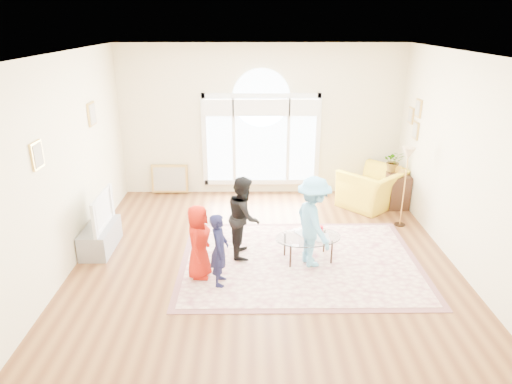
{
  "coord_description": "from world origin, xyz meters",
  "views": [
    {
      "loc": [
        -0.2,
        -6.6,
        3.66
      ],
      "look_at": [
        -0.14,
        0.3,
        1.02
      ],
      "focal_mm": 32.0,
      "sensor_mm": 36.0,
      "label": 1
    }
  ],
  "objects_px": {
    "television": "(97,210)",
    "coffee_table": "(308,238)",
    "area_rug": "(300,261)",
    "armchair": "(373,188)",
    "tv_console": "(100,238)"
  },
  "relations": [
    {
      "from": "television",
      "to": "coffee_table",
      "type": "distance_m",
      "value": 3.47
    },
    {
      "from": "area_rug",
      "to": "armchair",
      "type": "bearing_deg",
      "value": 53.31
    },
    {
      "from": "tv_console",
      "to": "armchair",
      "type": "distance_m",
      "value": 5.37
    },
    {
      "from": "tv_console",
      "to": "coffee_table",
      "type": "distance_m",
      "value": 3.47
    },
    {
      "from": "tv_console",
      "to": "armchair",
      "type": "bearing_deg",
      "value": 20.23
    },
    {
      "from": "tv_console",
      "to": "coffee_table",
      "type": "bearing_deg",
      "value": -7.0
    },
    {
      "from": "armchair",
      "to": "area_rug",
      "type": "bearing_deg",
      "value": 10.59
    },
    {
      "from": "area_rug",
      "to": "television",
      "type": "xyz_separation_m",
      "value": [
        -3.31,
        0.45,
        0.7
      ]
    },
    {
      "from": "television",
      "to": "coffee_table",
      "type": "bearing_deg",
      "value": -7.01
    },
    {
      "from": "area_rug",
      "to": "coffee_table",
      "type": "distance_m",
      "value": 0.41
    },
    {
      "from": "coffee_table",
      "to": "armchair",
      "type": "distance_m",
      "value": 2.78
    },
    {
      "from": "area_rug",
      "to": "tv_console",
      "type": "distance_m",
      "value": 3.35
    },
    {
      "from": "area_rug",
      "to": "armchair",
      "type": "height_order",
      "value": "armchair"
    },
    {
      "from": "television",
      "to": "armchair",
      "type": "relative_size",
      "value": 0.83
    },
    {
      "from": "television",
      "to": "armchair",
      "type": "xyz_separation_m",
      "value": [
        5.03,
        1.86,
        -0.32
      ]
    }
  ]
}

